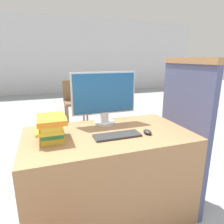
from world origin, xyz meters
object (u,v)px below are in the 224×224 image
(keyboard, at_px, (117,135))
(mouse, at_px, (147,132))
(far_chair, at_px, (75,99))
(book_stack, at_px, (51,127))
(monitor, at_px, (104,97))

(keyboard, relative_size, mouse, 4.02)
(keyboard, bearing_deg, far_chair, 88.17)
(book_stack, distance_m, far_chair, 2.67)
(book_stack, bearing_deg, keyboard, -12.01)
(mouse, bearing_deg, far_chair, 93.31)
(keyboard, height_order, mouse, mouse)
(keyboard, relative_size, book_stack, 1.28)
(far_chair, bearing_deg, keyboard, -68.33)
(monitor, xyz_separation_m, far_chair, (0.09, 2.36, -0.48))
(monitor, height_order, keyboard, monitor)
(mouse, bearing_deg, keyboard, 173.86)
(book_stack, relative_size, far_chair, 0.32)
(monitor, xyz_separation_m, keyboard, (0.00, -0.33, -0.24))
(book_stack, bearing_deg, monitor, 26.00)
(keyboard, distance_m, mouse, 0.24)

